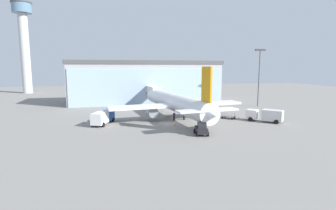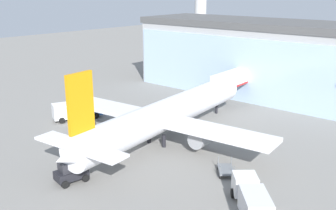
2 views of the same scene
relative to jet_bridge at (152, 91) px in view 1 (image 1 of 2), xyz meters
The scene contains 12 objects.
ground 24.96m from the jet_bridge, 91.28° to the right, with size 240.00×240.00×0.00m, color gray.
terminal_building 10.22m from the jet_bridge, 93.13° to the left, with size 49.33×17.19×13.53m.
jet_bridge is the anchor object (origin of this frame).
control_tower 73.39m from the jet_bridge, 132.92° to the left, with size 8.37×8.37×39.22m.
apron_light_mast 31.83m from the jet_bridge, 13.02° to the right, with size 3.20×0.40×16.61m.
airplane 20.07m from the jet_bridge, 83.23° to the right, with size 30.61×36.42×11.52m.
catering_truck 26.74m from the jet_bridge, 120.63° to the right, with size 4.72×7.60×2.65m.
fuel_truck 34.25m from the jet_bridge, 54.31° to the right, with size 6.63×6.80×2.65m.
baggage_cart 26.93m from the jet_bridge, 58.71° to the right, with size 3.05×3.16×1.50m.
pushback_tug 35.38m from the jet_bridge, 85.07° to the right, with size 2.60×3.44×2.30m.
safety_cone_nose 27.89m from the jet_bridge, 89.38° to the right, with size 0.36×0.36×0.55m, color orange.
safety_cone_wingtip 28.40m from the jet_bridge, 53.99° to the right, with size 0.36×0.36×0.55m, color orange.
Camera 1 is at (-11.22, -51.62, 11.34)m, focal length 28.00 mm.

